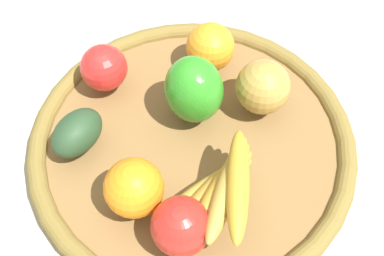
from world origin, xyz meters
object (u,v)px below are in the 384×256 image
at_px(bell_pepper, 194,89).
at_px(apple_2, 263,87).
at_px(banana_bunch, 221,188).
at_px(orange_1, 210,47).
at_px(apple_0, 181,226).
at_px(orange_0, 134,188).
at_px(avocado, 77,133).
at_px(apple_1, 104,68).

relative_size(bell_pepper, apple_2, 1.29).
bearing_deg(banana_bunch, orange_1, 171.47).
bearing_deg(apple_0, bell_pepper, 165.00).
relative_size(banana_bunch, orange_1, 2.13).
height_order(banana_bunch, orange_0, banana_bunch).
distance_m(avocado, orange_0, 0.12).
distance_m(orange_0, apple_2, 0.23).
height_order(banana_bunch, apple_0, banana_bunch).
bearing_deg(bell_pepper, orange_1, -42.13).
xyz_separation_m(apple_0, avocado, (-0.16, -0.11, -0.01)).
relative_size(banana_bunch, apple_1, 2.26).
xyz_separation_m(bell_pepper, apple_1, (-0.08, -0.12, -0.02)).
bearing_deg(avocado, apple_2, 94.87).
bearing_deg(avocado, bell_pepper, 99.26).
relative_size(bell_pepper, avocado, 1.24).
bearing_deg(avocado, orange_1, 118.78).
distance_m(bell_pepper, avocado, 0.17).
bearing_deg(orange_1, apple_2, 31.92).
xyz_separation_m(banana_bunch, apple_2, (-0.15, 0.09, 0.00)).
distance_m(orange_0, orange_1, 0.26).
relative_size(banana_bunch, apple_2, 2.00).
relative_size(bell_pepper, banana_bunch, 0.64).
height_order(bell_pepper, apple_0, bell_pepper).
height_order(apple_0, apple_1, apple_0).
distance_m(orange_1, apple_2, 0.11).
xyz_separation_m(avocado, apple_2, (-0.02, 0.26, 0.01)).
bearing_deg(orange_0, apple_1, -174.45).
relative_size(bell_pepper, apple_1, 1.45).
distance_m(bell_pepper, apple_0, 0.20).
height_order(banana_bunch, orange_1, banana_bunch).
bearing_deg(orange_1, banana_bunch, -8.53).
relative_size(bell_pepper, orange_1, 1.37).
xyz_separation_m(orange_0, orange_1, (-0.22, 0.14, -0.00)).
relative_size(banana_bunch, avocado, 1.93).
bearing_deg(orange_1, orange_0, -33.08).
xyz_separation_m(bell_pepper, orange_1, (-0.09, 0.04, -0.01)).
relative_size(apple_0, apple_1, 1.06).
relative_size(apple_0, orange_1, 1.00).
distance_m(banana_bunch, orange_1, 0.24).
bearing_deg(apple_2, apple_1, -110.38).
distance_m(avocado, orange_1, 0.24).
height_order(apple_1, orange_1, orange_1).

